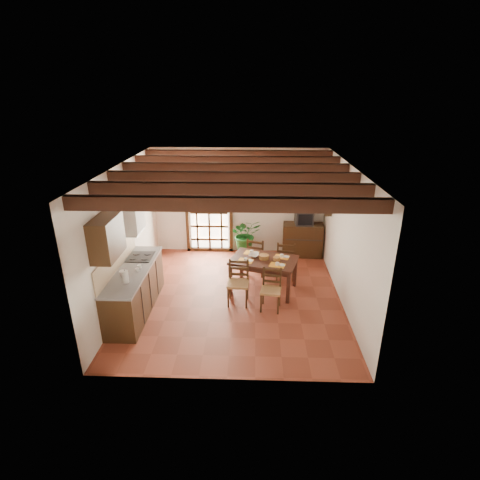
{
  "coord_description": "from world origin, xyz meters",
  "views": [
    {
      "loc": [
        0.36,
        -7.03,
        4.15
      ],
      "look_at": [
        0.1,
        0.4,
        1.15
      ],
      "focal_mm": 28.0,
      "sensor_mm": 36.0,
      "label": 1
    }
  ],
  "objects_px": {
    "potted_plant": "(246,236)",
    "kitchen_counter": "(135,289)",
    "chair_near_right": "(271,297)",
    "sideboard": "(302,240)",
    "dining_table": "(264,263)",
    "chair_far_left": "(257,262)",
    "chair_far_right": "(286,266)",
    "chair_near_left": "(238,290)",
    "pendant_lamp": "(265,198)",
    "crt_tv": "(304,217)"
  },
  "relations": [
    {
      "from": "chair_near_left",
      "to": "potted_plant",
      "type": "bearing_deg",
      "value": 90.51
    },
    {
      "from": "chair_far_left",
      "to": "sideboard",
      "type": "height_order",
      "value": "chair_far_left"
    },
    {
      "from": "chair_near_left",
      "to": "crt_tv",
      "type": "bearing_deg",
      "value": 59.95
    },
    {
      "from": "chair_far_right",
      "to": "pendant_lamp",
      "type": "bearing_deg",
      "value": 49.77
    },
    {
      "from": "chair_near_left",
      "to": "chair_near_right",
      "type": "xyz_separation_m",
      "value": [
        0.67,
        -0.2,
        -0.02
      ]
    },
    {
      "from": "dining_table",
      "to": "chair_far_left",
      "type": "xyz_separation_m",
      "value": [
        -0.13,
        0.78,
        -0.36
      ]
    },
    {
      "from": "potted_plant",
      "to": "crt_tv",
      "type": "bearing_deg",
      "value": 2.85
    },
    {
      "from": "chair_far_right",
      "to": "sideboard",
      "type": "height_order",
      "value": "chair_far_right"
    },
    {
      "from": "kitchen_counter",
      "to": "dining_table",
      "type": "bearing_deg",
      "value": 19.55
    },
    {
      "from": "chair_near_left",
      "to": "chair_far_left",
      "type": "xyz_separation_m",
      "value": [
        0.4,
        1.36,
        0.0
      ]
    },
    {
      "from": "potted_plant",
      "to": "chair_far_right",
      "type": "bearing_deg",
      "value": -52.29
    },
    {
      "from": "sideboard",
      "to": "potted_plant",
      "type": "distance_m",
      "value": 1.52
    },
    {
      "from": "dining_table",
      "to": "chair_near_right",
      "type": "distance_m",
      "value": 0.88
    },
    {
      "from": "sideboard",
      "to": "chair_near_right",
      "type": "bearing_deg",
      "value": -105.46
    },
    {
      "from": "kitchen_counter",
      "to": "chair_far_left",
      "type": "xyz_separation_m",
      "value": [
        2.44,
        1.69,
        -0.18
      ]
    },
    {
      "from": "chair_far_left",
      "to": "crt_tv",
      "type": "xyz_separation_m",
      "value": [
        1.21,
        1.13,
        0.78
      ]
    },
    {
      "from": "dining_table",
      "to": "kitchen_counter",
      "type": "bearing_deg",
      "value": -144.11
    },
    {
      "from": "sideboard",
      "to": "pendant_lamp",
      "type": "distance_m",
      "value": 2.67
    },
    {
      "from": "pendant_lamp",
      "to": "chair_far_right",
      "type": "bearing_deg",
      "value": 42.04
    },
    {
      "from": "chair_near_left",
      "to": "potted_plant",
      "type": "height_order",
      "value": "potted_plant"
    },
    {
      "from": "crt_tv",
      "to": "chair_near_right",
      "type": "bearing_deg",
      "value": -111.88
    },
    {
      "from": "sideboard",
      "to": "chair_far_left",
      "type": "bearing_deg",
      "value": -132.93
    },
    {
      "from": "potted_plant",
      "to": "kitchen_counter",
      "type": "bearing_deg",
      "value": -127.97
    },
    {
      "from": "chair_far_left",
      "to": "potted_plant",
      "type": "xyz_separation_m",
      "value": [
        -0.3,
        1.05,
        0.27
      ]
    },
    {
      "from": "kitchen_counter",
      "to": "pendant_lamp",
      "type": "bearing_deg",
      "value": 21.5
    },
    {
      "from": "chair_near_right",
      "to": "chair_far_left",
      "type": "relative_size",
      "value": 0.92
    },
    {
      "from": "chair_near_left",
      "to": "pendant_lamp",
      "type": "bearing_deg",
      "value": 54.79
    },
    {
      "from": "crt_tv",
      "to": "pendant_lamp",
      "type": "height_order",
      "value": "pendant_lamp"
    },
    {
      "from": "chair_near_right",
      "to": "sideboard",
      "type": "bearing_deg",
      "value": 79.67
    },
    {
      "from": "sideboard",
      "to": "chair_near_left",
      "type": "bearing_deg",
      "value": -118.96
    },
    {
      "from": "kitchen_counter",
      "to": "chair_near_right",
      "type": "xyz_separation_m",
      "value": [
        2.71,
        0.14,
        -0.2
      ]
    },
    {
      "from": "chair_far_left",
      "to": "chair_far_right",
      "type": "bearing_deg",
      "value": -176.8
    },
    {
      "from": "kitchen_counter",
      "to": "chair_far_left",
      "type": "distance_m",
      "value": 2.97
    },
    {
      "from": "chair_near_left",
      "to": "chair_far_right",
      "type": "bearing_deg",
      "value": 50.33
    },
    {
      "from": "chair_far_right",
      "to": "potted_plant",
      "type": "height_order",
      "value": "potted_plant"
    },
    {
      "from": "chair_near_right",
      "to": "chair_near_left",
      "type": "bearing_deg",
      "value": 172.67
    },
    {
      "from": "chair_far_right",
      "to": "sideboard",
      "type": "distance_m",
      "value": 1.44
    },
    {
      "from": "chair_far_left",
      "to": "chair_far_right",
      "type": "xyz_separation_m",
      "value": [
        0.67,
        -0.2,
        0.0
      ]
    },
    {
      "from": "chair_far_left",
      "to": "pendant_lamp",
      "type": "distance_m",
      "value": 1.91
    },
    {
      "from": "dining_table",
      "to": "potted_plant",
      "type": "relative_size",
      "value": 0.71
    },
    {
      "from": "chair_near_left",
      "to": "chair_far_left",
      "type": "bearing_deg",
      "value": 76.47
    },
    {
      "from": "chair_near_right",
      "to": "sideboard",
      "type": "distance_m",
      "value": 2.85
    },
    {
      "from": "crt_tv",
      "to": "potted_plant",
      "type": "xyz_separation_m",
      "value": [
        -1.51,
        -0.08,
        -0.5
      ]
    },
    {
      "from": "kitchen_counter",
      "to": "chair_near_left",
      "type": "height_order",
      "value": "kitchen_counter"
    },
    {
      "from": "chair_near_left",
      "to": "crt_tv",
      "type": "distance_m",
      "value": 3.06
    },
    {
      "from": "potted_plant",
      "to": "pendant_lamp",
      "type": "bearing_deg",
      "value": -75.94
    },
    {
      "from": "chair_far_left",
      "to": "crt_tv",
      "type": "bearing_deg",
      "value": -117.49
    },
    {
      "from": "sideboard",
      "to": "pendant_lamp",
      "type": "bearing_deg",
      "value": -116.82
    },
    {
      "from": "dining_table",
      "to": "sideboard",
      "type": "distance_m",
      "value": 2.2
    },
    {
      "from": "chair_near_right",
      "to": "chair_far_right",
      "type": "distance_m",
      "value": 1.42
    }
  ]
}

